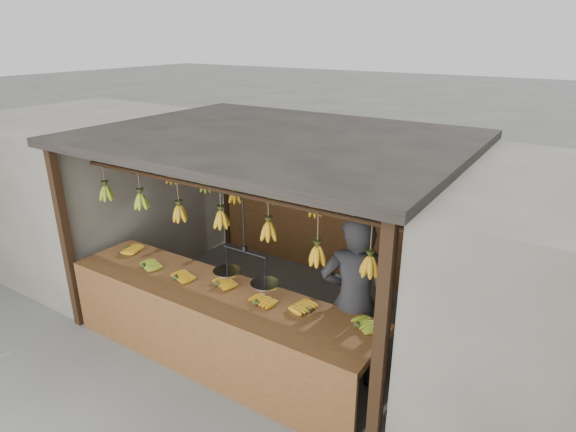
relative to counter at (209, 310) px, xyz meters
The scene contains 8 objects.
ground 1.42m from the counter, 89.16° to the left, with size 80.00×80.00×0.00m, color #5B5B57.
stall 2.00m from the counter, 89.34° to the left, with size 4.30×3.30×2.40m.
neighbor_left 3.81m from the counter, 161.02° to the left, with size 3.00×3.00×2.30m, color slate.
counter is the anchor object (origin of this frame).
hanging_bananas 1.55m from the counter, 89.20° to the left, with size 3.61×2.25×0.40m.
balance_scale 0.59m from the counter, 35.25° to the left, with size 0.79×0.30×0.92m.
vendor 1.54m from the counter, 24.53° to the left, with size 0.69×0.45×1.89m, color #262628.
bag_bundles 3.25m from the counter, 52.82° to the left, with size 0.08×0.26×1.30m.
Camera 1 is at (3.07, -4.49, 3.48)m, focal length 30.00 mm.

